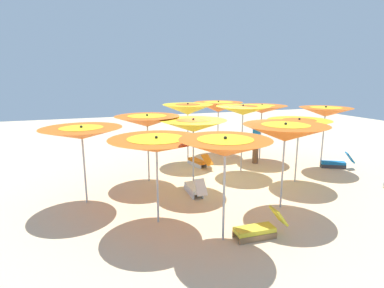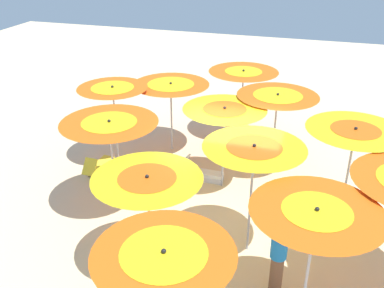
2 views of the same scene
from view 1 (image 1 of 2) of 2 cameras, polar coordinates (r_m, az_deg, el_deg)
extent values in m
cube|color=beige|center=(10.59, 5.18, -6.92)|extent=(37.29, 37.29, 0.04)
cylinder|color=#B2B2B7|center=(14.11, 4.85, 2.54)|extent=(0.05, 0.05, 2.14)
cone|color=orange|center=(13.96, 4.93, 6.86)|extent=(2.19, 2.19, 0.45)
cone|color=yellow|center=(13.96, 4.94, 7.24)|extent=(1.34, 1.34, 0.27)
sphere|color=black|center=(13.94, 4.95, 7.90)|extent=(0.07, 0.07, 0.07)
cylinder|color=#B2B2B7|center=(12.59, -0.77, 1.49)|extent=(0.05, 0.05, 2.18)
cone|color=yellow|center=(12.43, -0.79, 6.43)|extent=(2.05, 2.05, 0.41)
cone|color=orange|center=(12.41, -0.79, 6.93)|extent=(1.02, 1.02, 0.21)
sphere|color=black|center=(12.40, -0.79, 7.52)|extent=(0.07, 0.07, 0.07)
cylinder|color=#B2B2B7|center=(10.35, -8.15, -1.42)|extent=(0.05, 0.05, 2.05)
cone|color=orange|center=(10.16, -8.33, 4.20)|extent=(2.13, 2.13, 0.36)
cone|color=yellow|center=(10.15, -8.34, 4.63)|extent=(1.28, 1.28, 0.21)
sphere|color=black|center=(10.13, -8.37, 5.36)|extent=(0.07, 0.07, 0.07)
cylinder|color=#B2B2B7|center=(8.93, -19.38, -4.44)|extent=(0.05, 0.05, 1.99)
cone|color=orange|center=(8.70, -19.85, 1.85)|extent=(2.15, 2.15, 0.31)
cone|color=yellow|center=(8.69, -19.89, 2.36)|extent=(1.14, 1.14, 0.16)
sphere|color=black|center=(8.67, -19.94, 3.05)|extent=(0.07, 0.07, 0.07)
cylinder|color=#B2B2B7|center=(13.35, 12.67, 1.74)|extent=(0.05, 0.05, 2.15)
cone|color=orange|center=(13.19, 12.89, 6.32)|extent=(2.07, 2.07, 0.32)
cone|color=yellow|center=(13.19, 12.91, 6.68)|extent=(1.07, 1.07, 0.17)
sphere|color=black|center=(13.18, 12.93, 7.14)|extent=(0.07, 0.07, 0.07)
cylinder|color=#B2B2B7|center=(11.50, 9.27, 0.52)|extent=(0.05, 0.05, 2.27)
cone|color=yellow|center=(11.33, 9.47, 6.16)|extent=(1.98, 1.98, 0.32)
cone|color=orange|center=(11.32, 9.48, 6.57)|extent=(1.06, 1.06, 0.17)
sphere|color=black|center=(11.31, 9.50, 7.13)|extent=(0.07, 0.07, 0.07)
cylinder|color=#B2B2B7|center=(9.62, 0.25, -2.51)|extent=(0.05, 0.05, 1.99)
cone|color=yellow|center=(9.41, 0.26, 3.37)|extent=(2.06, 2.06, 0.37)
cone|color=orange|center=(9.40, 0.26, 3.93)|extent=(1.07, 1.07, 0.19)
sphere|color=black|center=(9.38, 0.26, 4.66)|extent=(0.07, 0.07, 0.07)
cylinder|color=#B2B2B7|center=(7.39, -6.45, -7.55)|extent=(0.05, 0.05, 1.92)
cone|color=orange|center=(7.12, -6.63, -0.26)|extent=(2.22, 2.22, 0.32)
cone|color=yellow|center=(7.11, -6.65, 0.29)|extent=(1.35, 1.35, 0.20)
sphere|color=black|center=(7.08, -6.67, 1.26)|extent=(0.07, 0.07, 0.07)
cylinder|color=#B2B2B7|center=(12.86, 23.18, 0.68)|extent=(0.05, 0.05, 2.17)
cone|color=orange|center=(12.70, 23.59, 5.46)|extent=(1.94, 1.94, 0.34)
cone|color=yellow|center=(12.70, 23.62, 5.80)|extent=(1.17, 1.17, 0.21)
sphere|color=black|center=(12.68, 23.67, 6.37)|extent=(0.07, 0.07, 0.07)
cylinder|color=#B2B2B7|center=(10.76, 18.94, -1.73)|extent=(0.05, 0.05, 1.94)
cone|color=yellow|center=(10.58, 19.30, 3.37)|extent=(2.03, 2.03, 0.33)
cone|color=orange|center=(10.56, 19.34, 3.82)|extent=(1.07, 1.07, 0.17)
sphere|color=black|center=(10.55, 19.38, 4.41)|extent=(0.07, 0.07, 0.07)
cylinder|color=#B2B2B7|center=(8.51, 16.52, -4.85)|extent=(0.05, 0.05, 2.05)
cone|color=orange|center=(8.27, 16.95, 1.94)|extent=(2.19, 2.19, 0.44)
cone|color=yellow|center=(8.26, 16.99, 2.64)|extent=(1.23, 1.23, 0.25)
sphere|color=black|center=(8.23, 17.06, 3.64)|extent=(0.07, 0.07, 0.07)
cylinder|color=#B2B2B7|center=(6.61, 5.98, -9.41)|extent=(0.05, 0.05, 2.05)
cone|color=orange|center=(6.30, 6.19, -0.72)|extent=(1.92, 1.92, 0.36)
cone|color=yellow|center=(6.28, 6.20, -0.03)|extent=(1.16, 1.16, 0.22)
sphere|color=black|center=(6.25, 6.23, 1.16)|extent=(0.07, 0.07, 0.07)
cube|color=#333338|center=(13.07, 24.90, -3.88)|extent=(0.80, 0.47, 0.14)
cube|color=#333338|center=(13.36, 24.55, -3.50)|extent=(0.80, 0.47, 0.14)
cube|color=#1972B7|center=(13.18, 24.77, -3.19)|extent=(0.93, 0.71, 0.10)
cube|color=#1972B7|center=(13.30, 27.33, -2.25)|extent=(0.45, 0.44, 0.41)
cube|color=silver|center=(9.36, -0.58, -8.92)|extent=(0.06, 0.95, 0.14)
cube|color=silver|center=(9.44, 1.15, -8.72)|extent=(0.06, 0.95, 0.14)
cube|color=white|center=(9.36, 0.29, -8.14)|extent=(0.32, 0.95, 0.10)
cube|color=white|center=(8.70, 1.64, -8.07)|extent=(0.31, 0.39, 0.41)
cube|color=silver|center=(12.20, 0.40, -3.80)|extent=(0.24, 0.96, 0.14)
cube|color=silver|center=(12.35, 1.54, -3.60)|extent=(0.24, 0.96, 0.14)
cube|color=orange|center=(12.24, 0.98, -3.16)|extent=(0.49, 1.01, 0.10)
cube|color=orange|center=(11.63, 2.86, -2.94)|extent=(0.38, 0.51, 0.36)
cube|color=olive|center=(7.04, 12.25, -16.82)|extent=(0.90, 0.07, 0.14)
cube|color=olive|center=(7.30, 10.85, -15.60)|extent=(0.90, 0.07, 0.14)
cube|color=yellow|center=(7.11, 11.58, -15.35)|extent=(0.91, 0.38, 0.10)
cube|color=yellow|center=(7.29, 15.84, -12.77)|extent=(0.34, 0.36, 0.41)
cylinder|color=brown|center=(12.77, 11.72, -1.70)|extent=(0.24, 0.24, 0.84)
cylinder|color=#1972BF|center=(12.61, 11.88, 1.76)|extent=(0.30, 0.30, 0.73)
sphere|color=brown|center=(12.53, 11.98, 3.91)|extent=(0.23, 0.23, 0.23)
camera|label=2|loc=(17.00, 31.71, 19.73)|focal=40.92mm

